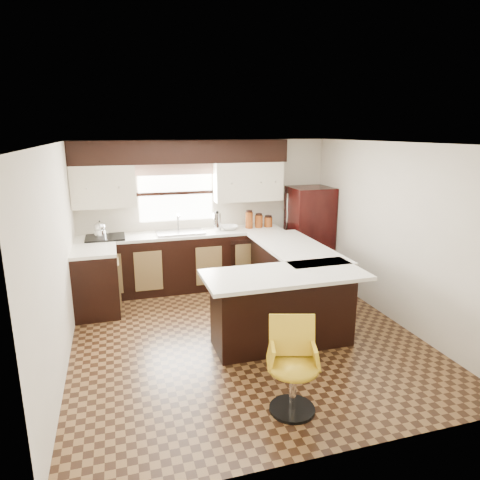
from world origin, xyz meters
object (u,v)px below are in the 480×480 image
object	(u,v)px
peninsula_long	(291,279)
peninsula_return	(282,310)
bar_chair	(293,368)
refrigerator	(309,233)

from	to	relation	value
peninsula_long	peninsula_return	distance (m)	1.11
peninsula_long	bar_chair	world-z (taller)	peninsula_long
peninsula_return	refrigerator	world-z (taller)	refrigerator
peninsula_return	bar_chair	xyz separation A→B (m)	(-0.39, -1.23, -0.01)
refrigerator	bar_chair	distance (m)	3.84
peninsula_return	bar_chair	size ratio (longest dim) A/B	1.88
refrigerator	bar_chair	world-z (taller)	refrigerator
peninsula_return	refrigerator	bearing A→B (deg)	57.79
peninsula_long	peninsula_return	size ratio (longest dim) A/B	1.18
peninsula_long	refrigerator	distance (m)	1.49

